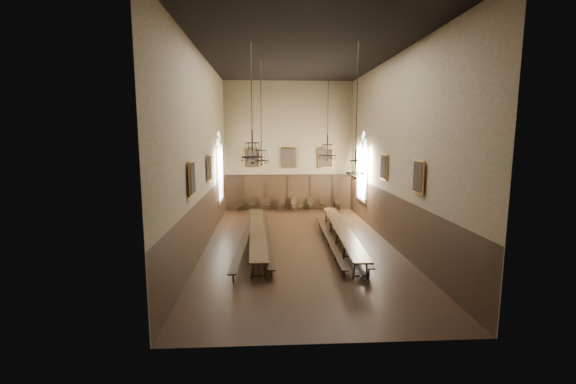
{
  "coord_description": "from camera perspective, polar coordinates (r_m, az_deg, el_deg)",
  "views": [
    {
      "loc": [
        -1.54,
        -18.14,
        5.33
      ],
      "look_at": [
        -0.46,
        1.5,
        2.39
      ],
      "focal_mm": 24.0,
      "sensor_mm": 36.0,
      "label": 1
    }
  ],
  "objects": [
    {
      "name": "chair_7",
      "position": [
        27.69,
        7.38,
        -2.08
      ],
      "size": [
        0.42,
        0.42,
        0.93
      ],
      "rotation": [
        0.0,
        0.0,
        -0.02
      ],
      "color": "black",
      "rests_on": "floor"
    },
    {
      "name": "ceiling",
      "position": [
        18.57,
        1.77,
        19.92
      ],
      "size": [
        9.0,
        18.0,
        0.02
      ],
      "primitive_type": "cube",
      "color": "black",
      "rests_on": "ground"
    },
    {
      "name": "chandelier_front_left",
      "position": [
        16.15,
        -5.3,
        6.24
      ],
      "size": [
        0.91,
        0.91,
        4.75
      ],
      "color": "black",
      "rests_on": "ceiling"
    },
    {
      "name": "bench_right_outer",
      "position": [
        19.5,
        9.27,
        -6.61
      ],
      "size": [
        0.93,
        9.99,
        0.45
      ],
      "rotation": [
        0.0,
        0.0,
        -0.06
      ],
      "color": "black",
      "rests_on": "floor"
    },
    {
      "name": "chair_1",
      "position": [
        27.23,
        -5.16,
        -2.2
      ],
      "size": [
        0.55,
        0.55,
        0.97
      ],
      "rotation": [
        0.0,
        0.0,
        -0.34
      ],
      "color": "black",
      "rests_on": "floor"
    },
    {
      "name": "bench_left_inner",
      "position": [
        18.98,
        -3.09,
        -6.95
      ],
      "size": [
        0.61,
        9.7,
        0.44
      ],
      "rotation": [
        0.0,
        0.0,
        0.03
      ],
      "color": "black",
      "rests_on": "floor"
    },
    {
      "name": "portrait_right_1",
      "position": [
        15.88,
        18.76,
        2.15
      ],
      "size": [
        0.12,
        1.0,
        1.3
      ],
      "color": "#B67D2B",
      "rests_on": "wall_right"
    },
    {
      "name": "bench_right_inner",
      "position": [
        18.83,
        6.1,
        -7.16
      ],
      "size": [
        0.52,
        9.1,
        0.41
      ],
      "rotation": [
        0.0,
        0.0,
        -0.03
      ],
      "color": "black",
      "rests_on": "floor"
    },
    {
      "name": "bench_left_outer",
      "position": [
        19.06,
        -6.29,
        -6.83
      ],
      "size": [
        0.72,
        10.71,
        0.48
      ],
      "rotation": [
        0.0,
        0.0,
        -0.04
      ],
      "color": "black",
      "rests_on": "floor"
    },
    {
      "name": "floor",
      "position": [
        18.97,
        1.64,
        -7.85
      ],
      "size": [
        9.0,
        18.0,
        0.02
      ],
      "primitive_type": "cube",
      "color": "black",
      "rests_on": "ground"
    },
    {
      "name": "chair_0",
      "position": [
        27.18,
        -7.05,
        -2.3
      ],
      "size": [
        0.4,
        0.4,
        0.89
      ],
      "rotation": [
        0.0,
        0.0,
        -0.02
      ],
      "color": "black",
      "rests_on": "floor"
    },
    {
      "name": "chair_6",
      "position": [
        27.4,
        5.31,
        -2.17
      ],
      "size": [
        0.49,
        0.49,
        0.9
      ],
      "rotation": [
        0.0,
        0.0,
        0.26
      ],
      "color": "black",
      "rests_on": "floor"
    },
    {
      "name": "portrait_left_0",
      "position": [
        19.42,
        -11.58,
        3.51
      ],
      "size": [
        0.12,
        1.0,
        1.3
      ],
      "color": "#B67D2B",
      "rests_on": "wall_left"
    },
    {
      "name": "chandelier_back_right",
      "position": [
        20.72,
        5.86,
        6.24
      ],
      "size": [
        0.92,
        0.92,
        4.94
      ],
      "color": "black",
      "rests_on": "ceiling"
    },
    {
      "name": "wall_front",
      "position": [
        9.3,
        6.39,
        3.32
      ],
      "size": [
        9.0,
        0.02,
        9.0
      ],
      "primitive_type": "cube",
      "color": "#7E6D4E",
      "rests_on": "ground"
    },
    {
      "name": "chair_5",
      "position": [
        27.38,
        3.42,
        -2.14
      ],
      "size": [
        0.48,
        0.48,
        0.93
      ],
      "rotation": [
        0.0,
        0.0,
        0.18
      ],
      "color": "black",
      "rests_on": "floor"
    },
    {
      "name": "table_right",
      "position": [
        19.21,
        7.92,
        -6.43
      ],
      "size": [
        1.18,
        10.47,
        0.81
      ],
      "rotation": [
        0.0,
        0.0,
        -0.04
      ],
      "color": "black",
      "rests_on": "floor"
    },
    {
      "name": "wall_left",
      "position": [
        18.4,
        -12.51,
        5.71
      ],
      "size": [
        0.02,
        18.0,
        9.0
      ],
      "primitive_type": "cube",
      "color": "#7E6D4E",
      "rests_on": "ground"
    },
    {
      "name": "chandelier_back_left",
      "position": [
        20.21,
        -3.96,
        5.7
      ],
      "size": [
        0.82,
        0.82,
        5.16
      ],
      "color": "black",
      "rests_on": "ceiling"
    },
    {
      "name": "table_left",
      "position": [
        18.96,
        -4.6,
        -6.61
      ],
      "size": [
        1.09,
        10.16,
        0.79
      ],
      "rotation": [
        0.0,
        0.0,
        0.04
      ],
      "color": "black",
      "rests_on": "floor"
    },
    {
      "name": "chandelier_front_right",
      "position": [
        16.26,
        9.95,
        4.16
      ],
      "size": [
        0.8,
        0.8,
        5.4
      ],
      "color": "black",
      "rests_on": "ceiling"
    },
    {
      "name": "portrait_right_0",
      "position": [
        20.1,
        14.01,
        3.6
      ],
      "size": [
        0.12,
        1.0,
        1.3
      ],
      "color": "#B67D2B",
      "rests_on": "wall_right"
    },
    {
      "name": "portrait_back_1",
      "position": [
        27.11,
        0.11,
        5.05
      ],
      "size": [
        1.1,
        0.12,
        1.4
      ],
      "color": "#B67D2B",
      "rests_on": "wall_back"
    },
    {
      "name": "chair_4",
      "position": [
        27.18,
        1.01,
        -2.19
      ],
      "size": [
        0.54,
        0.54,
        0.95
      ],
      "rotation": [
        0.0,
        0.0,
        0.34
      ],
      "color": "black",
      "rests_on": "floor"
    },
    {
      "name": "window_right",
      "position": [
        24.46,
        11.01,
        3.82
      ],
      "size": [
        0.2,
        2.2,
        4.6
      ],
      "primitive_type": null,
      "color": "white",
      "rests_on": "wall_right"
    },
    {
      "name": "wall_right",
      "position": [
        19.14,
        15.35,
        5.71
      ],
      "size": [
        0.02,
        18.0,
        9.0
      ],
      "primitive_type": "cube",
      "color": "#7E6D4E",
      "rests_on": "ground"
    },
    {
      "name": "chair_2",
      "position": [
        27.14,
        -3.19,
        -2.24
      ],
      "size": [
        0.52,
        0.52,
        0.93
      ],
      "rotation": [
        0.0,
        0.0,
        -0.32
      ],
      "color": "black",
      "rests_on": "floor"
    },
    {
      "name": "portrait_back_2",
      "position": [
        27.39,
        5.57,
        5.05
      ],
      "size": [
        1.1,
        0.12,
        1.4
      ],
      "color": "#B67D2B",
      "rests_on": "wall_back"
    },
    {
      "name": "wall_back",
      "position": [
        27.21,
        0.09,
        6.75
      ],
      "size": [
        9.0,
        0.02,
        9.0
      ],
      "primitive_type": "cube",
      "color": "#7E6D4E",
      "rests_on": "ground"
    },
    {
      "name": "wainscot_panelling",
      "position": [
        18.66,
        1.66,
        -4.13
      ],
      "size": [
        9.0,
        18.0,
        2.5
      ],
      "primitive_type": null,
      "color": "black",
      "rests_on": "floor"
    },
    {
      "name": "portrait_left_1",
      "position": [
        15.0,
        -14.06,
        2.01
      ],
      "size": [
        0.12,
        1.0,
        1.3
      ],
      "color": "#B67D2B",
      "rests_on": "wall_left"
    },
    {
      "name": "portrait_back_0",
      "position": [
        27.09,
        -5.41,
        5.01
      ],
      "size": [
        1.1,
        0.12,
        1.4
      ],
      "color": "#B67D2B",
      "rests_on": "wall_back"
    },
    {
      "name": "window_left",
      "position": [
        23.9,
        -10.11,
        3.74
      ],
      "size": [
        0.2,
        2.2,
        4.6
      ],
      "primitive_type": null,
      "color": "white",
      "rests_on": "wall_left"
    },
    {
      "name": "chair_3",
      "position": [
        27.13,
        -0.83,
        -2.25
      ],
      "size": [
        0.43,
        0.43,
        0.89
      ],
      "rotation": [
        0.0,
        0.0,
        0.11
      ],
      "color": "black",
      "rests_on": "floor"
    }
  ]
}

